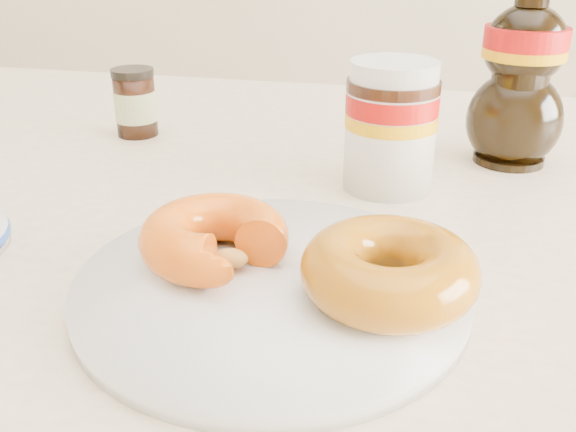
% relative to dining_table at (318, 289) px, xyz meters
% --- Properties ---
extents(dining_table, '(1.40, 0.90, 0.75)m').
position_rel_dining_table_xyz_m(dining_table, '(0.00, 0.00, 0.00)').
color(dining_table, '#F7E1BC').
rests_on(dining_table, ground).
extents(plate, '(0.26, 0.26, 0.01)m').
position_rel_dining_table_xyz_m(plate, '(-0.01, -0.15, 0.09)').
color(plate, white).
rests_on(plate, dining_table).
extents(donut_bitten, '(0.10, 0.10, 0.04)m').
position_rel_dining_table_xyz_m(donut_bitten, '(-0.05, -0.13, 0.11)').
color(donut_bitten, '#CE500B').
rests_on(donut_bitten, plate).
extents(donut_whole, '(0.14, 0.14, 0.04)m').
position_rel_dining_table_xyz_m(donut_whole, '(0.07, -0.15, 0.12)').
color(donut_whole, '#945709').
rests_on(donut_whole, plate).
extents(nutella_jar, '(0.08, 0.08, 0.12)m').
position_rel_dining_table_xyz_m(nutella_jar, '(0.05, 0.06, 0.15)').
color(nutella_jar, white).
rests_on(nutella_jar, dining_table).
extents(syrup_bottle, '(0.11, 0.09, 0.18)m').
position_rel_dining_table_xyz_m(syrup_bottle, '(0.17, 0.16, 0.17)').
color(syrup_bottle, black).
rests_on(syrup_bottle, dining_table).
extents(dark_jar, '(0.05, 0.05, 0.08)m').
position_rel_dining_table_xyz_m(dark_jar, '(-0.24, 0.16, 0.12)').
color(dark_jar, black).
rests_on(dark_jar, dining_table).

